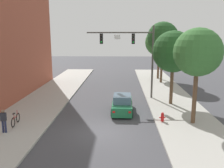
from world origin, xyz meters
TOP-DOWN VIEW (x-y plane):
  - ground_plane at (0.00, 0.00)m, footprint 120.00×120.00m
  - sidewalk_left at (-6.50, 0.00)m, footprint 5.00×60.00m
  - sidewalk_right at (6.50, 0.00)m, footprint 5.00×60.00m
  - traffic_signal_mast at (2.64, 9.14)m, footprint 6.90×0.38m
  - car_lead_green at (1.45, 4.54)m, footprint 1.89×4.27m
  - pedestrian_sidewalk_left_walker at (-6.62, -0.65)m, footprint 0.36×0.22m
  - bicycle_leaning at (-6.50, 0.85)m, footprint 0.22×1.77m
  - fire_hydrant at (4.56, 1.95)m, footprint 0.48×0.24m
  - street_tree_nearest at (6.85, 1.76)m, footprint 3.50×3.50m
  - street_tree_second at (6.20, 6.93)m, footprint 3.90×3.90m
  - street_tree_third at (6.97, 17.57)m, footprint 4.23×4.23m
  - street_tree_farthest at (7.01, 20.68)m, footprint 4.18×4.18m

SIDE VIEW (x-z plane):
  - ground_plane at x=0.00m, z-range 0.00..0.00m
  - sidewalk_left at x=-6.50m, z-range 0.00..0.15m
  - sidewalk_right at x=6.50m, z-range 0.00..0.15m
  - fire_hydrant at x=4.56m, z-range 0.15..0.87m
  - bicycle_leaning at x=-6.50m, z-range 0.05..1.03m
  - car_lead_green at x=1.45m, z-range -0.08..1.52m
  - pedestrian_sidewalk_left_walker at x=-6.62m, z-range 0.24..1.88m
  - street_tree_second at x=6.20m, z-range 1.67..8.66m
  - traffic_signal_mast at x=2.64m, z-range 1.61..9.11m
  - street_tree_nearest at x=6.85m, z-range 1.92..9.03m
  - street_tree_farthest at x=7.01m, z-range 1.84..9.44m
  - street_tree_third at x=6.97m, z-range 2.18..10.52m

